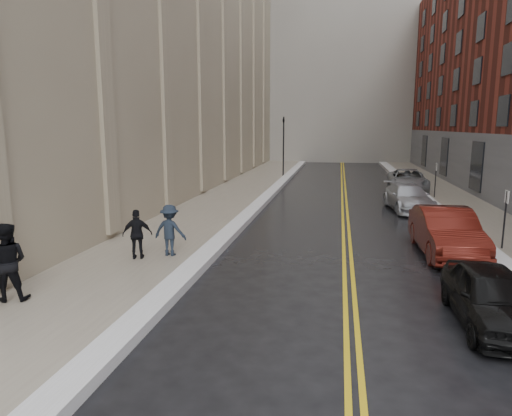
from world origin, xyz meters
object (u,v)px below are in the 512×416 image
at_px(car_black, 492,297).
at_px(car_maroon, 446,232).
at_px(pedestrian_a, 7,262).
at_px(car_silver_far, 408,180).
at_px(car_silver_near, 408,198).
at_px(pedestrian_c, 137,234).
at_px(pedestrian_b, 170,230).

bearing_deg(car_black, car_maroon, 86.95).
bearing_deg(pedestrian_a, car_black, 164.84).
bearing_deg(car_silver_far, car_maroon, -90.48).
xyz_separation_m(car_silver_near, pedestrian_c, (-10.04, -11.45, 0.27)).
distance_m(pedestrian_a, pedestrian_c, 4.27).
distance_m(pedestrian_a, pedestrian_b, 5.16).
xyz_separation_m(car_silver_near, pedestrian_a, (-11.64, -15.41, 0.44)).
bearing_deg(car_silver_far, car_black, -90.30).
bearing_deg(car_black, car_silver_far, 86.46).
height_order(car_black, pedestrian_a, pedestrian_a).
bearing_deg(car_black, car_silver_near, 88.80).
relative_size(car_black, car_silver_near, 0.83).
xyz_separation_m(car_black, car_maroon, (0.28, 5.90, 0.14)).
height_order(car_maroon, pedestrian_c, pedestrian_c).
height_order(car_black, car_silver_far, car_silver_far).
xyz_separation_m(car_silver_near, pedestrian_b, (-9.14, -10.89, 0.32)).
xyz_separation_m(pedestrian_b, pedestrian_c, (-0.90, -0.56, -0.04)).
bearing_deg(pedestrian_b, pedestrian_a, 66.02).
bearing_deg(car_silver_near, car_silver_far, 75.25).
bearing_deg(car_silver_near, pedestrian_c, -138.40).
height_order(car_silver_far, pedestrian_b, pedestrian_b).
distance_m(car_maroon, pedestrian_b, 9.49).
bearing_deg(pedestrian_b, car_silver_far, -113.78).
bearing_deg(car_silver_far, pedestrian_b, -115.83).
xyz_separation_m(car_silver_far, pedestrian_b, (-10.16, -18.54, 0.26)).
relative_size(car_silver_far, pedestrian_a, 2.76).
height_order(pedestrian_b, pedestrian_c, pedestrian_b).
relative_size(car_black, pedestrian_b, 2.29).
bearing_deg(pedestrian_a, pedestrian_b, -138.66).
bearing_deg(pedestrian_c, car_black, 144.98).
relative_size(pedestrian_a, pedestrian_c, 1.20).
relative_size(car_black, pedestrian_a, 2.01).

